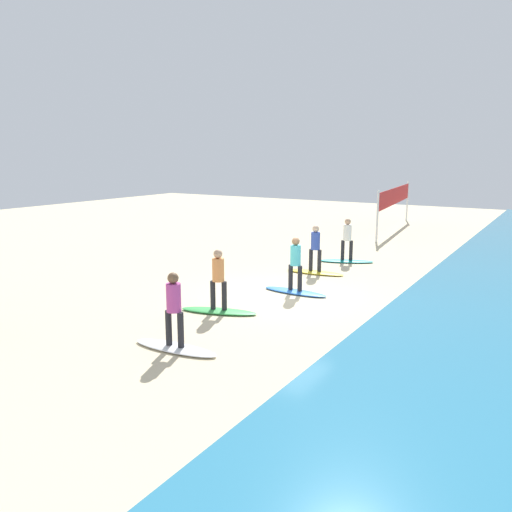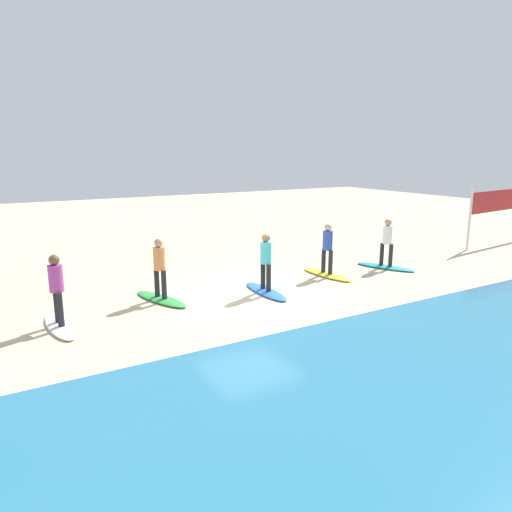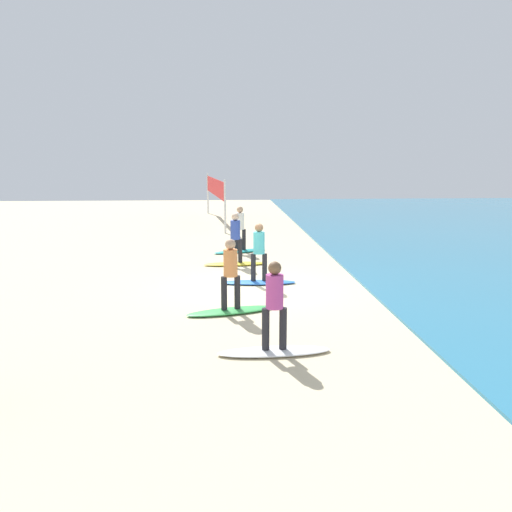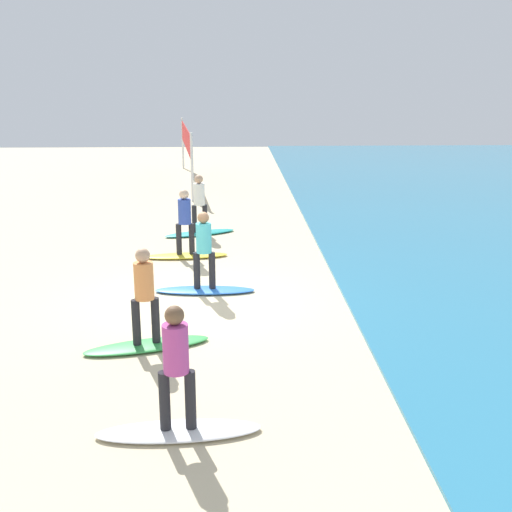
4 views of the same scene
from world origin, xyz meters
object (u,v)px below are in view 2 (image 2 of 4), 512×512
surfboard_teal (385,267)px  surfer_blue (266,258)px  surfboard_white (60,326)px  surfer_yellow (328,245)px  surfboard_green (161,299)px  surfer_teal (387,239)px  surfboard_blue (266,291)px  surfer_white (56,284)px  surfboard_yellow (327,274)px  surfer_green (159,264)px

surfboard_teal → surfer_blue: size_ratio=1.28×
surfboard_teal → surfboard_white: (10.67, 0.28, 0.00)m
surfer_yellow → surfboard_green: size_ratio=0.78×
surfer_teal → surfboard_blue: bearing=4.1°
surfboard_blue → surfer_white: size_ratio=1.28×
surfboard_teal → surfboard_yellow: size_ratio=1.00×
surfboard_blue → surfboard_yellow: bearing=103.9°
surfer_teal → surfboard_green: 8.06m
surfboard_teal → surfer_blue: bearing=-108.7°
surfer_teal → surfer_green: size_ratio=1.00×
surfboard_white → surfer_white: size_ratio=1.28×
surfboard_yellow → surfboard_green: same height
surfboard_yellow → surfer_green: 5.65m
surfer_white → surfer_green: bearing=-164.4°
surfer_yellow → surfboard_blue: surfer_yellow is taller
surfboard_teal → surfboard_yellow: 2.44m
surfboard_teal → surfboard_blue: (5.14, 0.37, 0.00)m
surfer_teal → surfboard_teal: bearing=90.0°
surfer_teal → surfer_blue: same height
surfboard_blue → surfer_white: bearing=-89.5°
surfer_teal → surfer_white: 10.68m
surfer_blue → surfboard_white: surfer_blue is taller
surfer_yellow → surfboard_white: surfer_yellow is taller
surfer_yellow → surfer_blue: bearing=12.5°
surfer_green → surfboard_white: surfer_green is taller
surfer_green → surfboard_green: bearing=-90.0°
surfboard_yellow → surfer_blue: (2.71, 0.60, 0.99)m
surfboard_teal → surfer_teal: surfer_teal is taller
surfboard_blue → surfer_teal: bearing=95.5°
surfboard_teal → surfer_teal: 0.99m
surfer_teal → surfer_blue: bearing=4.1°
surfer_white → surfer_blue: bearing=179.1°
surfboard_yellow → surfboard_white: same height
surfer_yellow → surfboard_teal: bearing=174.5°
surfboard_yellow → surfboard_blue: same height
surfboard_white → surfboard_teal: bearing=88.0°
surfboard_teal → surfboard_blue: size_ratio=1.00×
surfboard_green → surfer_blue: bearing=56.8°
surfboard_teal → surfer_white: bearing=-111.3°
surfer_yellow → surfer_teal: bearing=174.5°
surfboard_teal → surfer_white: (10.67, 0.28, 0.99)m
surfboard_teal → surfer_white: size_ratio=1.28×
surfboard_green → surfboard_blue: bearing=56.8°
surfer_blue → surfer_white: (5.53, -0.09, 0.00)m
surfer_white → surfboard_green: bearing=-164.4°
surfer_yellow → surfboard_blue: size_ratio=0.78×
surfboard_teal → surfboard_green: same height
surfboard_teal → surfer_white: 10.72m
surfboard_teal → surfer_green: bearing=-116.2°
surfboard_teal → surfboard_yellow: bearing=-118.3°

